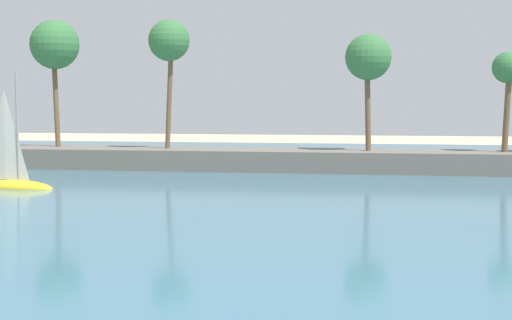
# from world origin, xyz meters

# --- Properties ---
(sea) EXTENTS (220.00, 95.58, 0.06)m
(sea) POSITION_xyz_m (0.00, 57.42, 0.03)
(sea) COLOR teal
(sea) RESTS_ON ground
(palm_headland) EXTENTS (107.14, 6.93, 13.27)m
(palm_headland) POSITION_xyz_m (-2.28, 65.17, 3.56)
(palm_headland) COLOR slate
(palm_headland) RESTS_ON ground
(sailboat_near_shore) EXTENTS (5.97, 2.49, 8.39)m
(sailboat_near_shore) POSITION_xyz_m (-21.70, 49.01, 0.82)
(sailboat_near_shore) COLOR yellow
(sailboat_near_shore) RESTS_ON sea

